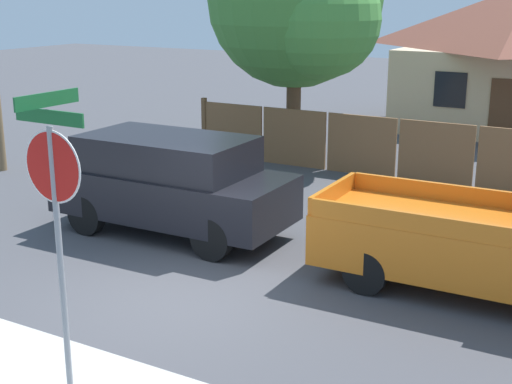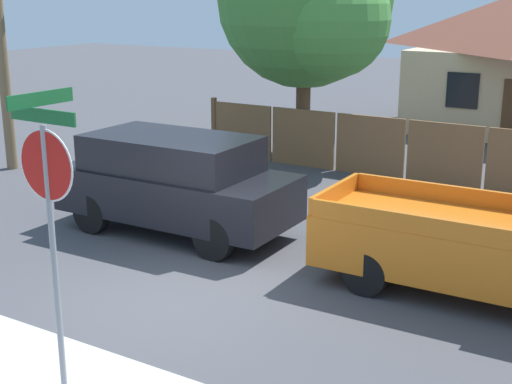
# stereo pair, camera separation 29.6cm
# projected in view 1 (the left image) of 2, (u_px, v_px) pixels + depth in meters

# --- Properties ---
(ground_plane) EXTENTS (80.00, 80.00, 0.00)m
(ground_plane) POSITION_uv_depth(u_px,v_px,m) (180.00, 294.00, 11.08)
(ground_plane) COLOR #47474C
(wooden_fence) EXTENTS (13.49, 0.12, 1.62)m
(wooden_fence) POSITION_uv_depth(u_px,v_px,m) (436.00, 153.00, 17.18)
(wooden_fence) COLOR brown
(wooden_fence) RESTS_ON ground
(oak_tree) EXTENTS (4.91, 4.68, 6.65)m
(oak_tree) POSITION_uv_depth(u_px,v_px,m) (301.00, 4.00, 18.72)
(oak_tree) COLOR brown
(oak_tree) RESTS_ON ground
(red_suv) EXTENTS (4.62, 2.05, 1.90)m
(red_suv) POSITION_uv_depth(u_px,v_px,m) (171.00, 181.00, 13.61)
(red_suv) COLOR black
(red_suv) RESTS_ON ground
(orange_pickup) EXTENTS (5.16, 2.02, 1.81)m
(orange_pickup) POSITION_uv_depth(u_px,v_px,m) (502.00, 243.00, 10.74)
(orange_pickup) COLOR orange
(orange_pickup) RESTS_ON ground
(stop_sign) EXTENTS (0.96, 0.87, 3.54)m
(stop_sign) POSITION_uv_depth(u_px,v_px,m) (55.00, 196.00, 7.61)
(stop_sign) COLOR gray
(stop_sign) RESTS_ON ground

